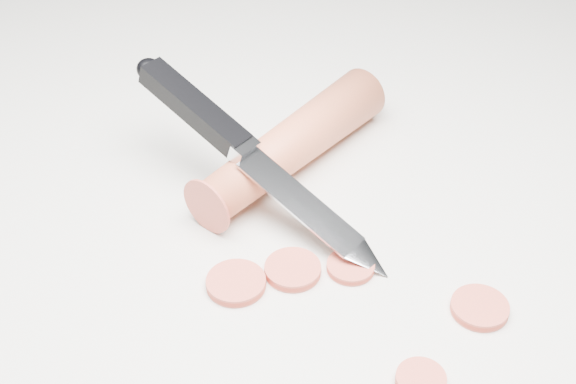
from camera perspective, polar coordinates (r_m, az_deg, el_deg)
name	(u,v)px	position (r m, az deg, el deg)	size (l,w,h in m)	color
ground	(329,250)	(0.56, 2.96, -4.14)	(2.40, 2.40, 0.00)	silver
carrot	(292,144)	(0.62, 0.31, 3.43)	(0.04, 0.04, 0.19)	#CB5433
carrot_slice_0	(421,380)	(0.49, 9.43, -13.06)	(0.03, 0.03, 0.01)	#C44333
carrot_slice_1	(236,283)	(0.54, -3.72, -6.47)	(0.04, 0.04, 0.01)	#C44333
carrot_slice_2	(351,267)	(0.55, 4.48, -5.31)	(0.03, 0.03, 0.01)	#C44333
carrot_slice_3	(480,308)	(0.54, 13.47, -8.01)	(0.04, 0.04, 0.01)	#C44333
carrot_slice_4	(293,270)	(0.55, 0.34, -5.54)	(0.04, 0.04, 0.01)	#C44333
kitchen_knife	(258,159)	(0.57, -2.13, 2.38)	(0.15, 0.21, 0.09)	#BABCC1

